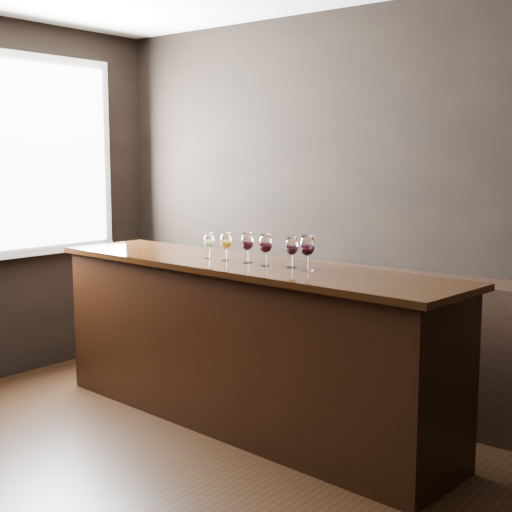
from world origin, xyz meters
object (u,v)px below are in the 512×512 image
Objects in this scene: glass_white at (209,241)px; glass_red_d at (307,246)px; back_bar_shelf at (448,352)px; glass_red_a at (247,242)px; bar_counter at (243,347)px; glass_amber at (226,241)px; glass_red_c at (292,247)px; glass_red_b at (266,244)px.

glass_red_d is (0.80, -0.02, 0.03)m from glass_white.
glass_white is at bearing -148.21° from back_bar_shelf.
glass_red_a reaches higher than glass_white.
back_bar_shelf is 1.49m from glass_red_a.
glass_white is at bearing -177.34° from bar_counter.
bar_counter is 15.09× the size of glass_red_a.
glass_red_d is (0.65, -0.01, 0.02)m from glass_amber.
glass_amber is at bearing 178.70° from glass_red_d.
glass_white is 0.81m from glass_red_d.
bar_counter is 0.73m from glass_white.
glass_amber is (0.15, -0.01, 0.01)m from glass_white.
glass_amber is at bearing -144.80° from back_bar_shelf.
back_bar_shelf is 1.62m from glass_amber.
back_bar_shelf is 1.28m from glass_red_c.
glass_white is 0.88× the size of glass_red_a.
bar_counter is at bearing 173.24° from glass_red_b.
back_bar_shelf is 1.24m from glass_red_d.
glass_red_b is at bearing -4.68° from glass_amber.
bar_counter is 14.76× the size of glass_red_b.
glass_red_d reaches higher than glass_white.
bar_counter reaches higher than back_bar_shelf.
glass_red_c reaches higher than glass_white.
bar_counter is at bearing -158.78° from glass_red_a.
glass_red_d reaches higher than glass_red_c.
back_bar_shelf is at bearing 31.79° from glass_white.
glass_red_d is (0.51, -0.01, 0.70)m from bar_counter.
glass_white is at bearing 176.11° from glass_red_b.
glass_red_a is at bearing 0.17° from glass_white.
glass_white is 0.86× the size of glass_red_b.
glass_red_a is (0.33, 0.00, 0.02)m from glass_white.
glass_red_d is at bearing 3.40° from bar_counter.
glass_amber is (-0.14, 0.00, 0.68)m from bar_counter.
glass_red_a is at bearing -177.94° from glass_red_c.
glass_white reaches higher than bar_counter.
glass_white is at bearing -178.87° from glass_red_c.
glass_white is 0.33m from glass_red_a.
glass_amber is at bearing -177.16° from bar_counter.
glass_amber is at bearing 175.32° from glass_red_b.
glass_amber reaches higher than back_bar_shelf.
glass_amber is 0.51m from glass_red_c.
glass_red_c is (0.37, 0.02, 0.68)m from bar_counter.
glass_red_b is at bearing -2.18° from bar_counter.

